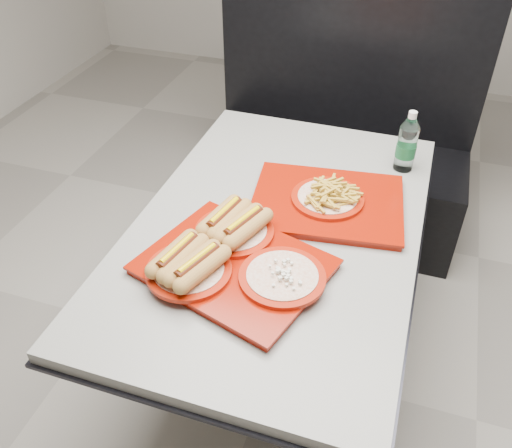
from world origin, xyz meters
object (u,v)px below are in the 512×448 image
(tray_near, at_px, (229,257))
(water_bottle, at_px, (407,145))
(diner_table, at_px, (277,261))
(booth_bench, at_px, (336,151))
(tray_far, at_px, (327,200))

(tray_near, relative_size, water_bottle, 2.59)
(diner_table, relative_size, water_bottle, 6.14)
(booth_bench, distance_m, tray_far, 1.04)
(tray_near, distance_m, tray_far, 0.44)
(tray_far, height_order, water_bottle, water_bottle)
(tray_near, relative_size, tray_far, 1.10)
(tray_near, bearing_deg, tray_far, 61.39)
(tray_near, bearing_deg, water_bottle, 58.98)
(booth_bench, relative_size, water_bottle, 5.83)
(diner_table, relative_size, tray_far, 2.60)
(diner_table, distance_m, tray_far, 0.27)
(tray_far, bearing_deg, diner_table, -133.58)
(tray_far, xyz_separation_m, water_bottle, (0.22, 0.32, 0.07))
(water_bottle, bearing_deg, diner_table, -126.96)
(diner_table, xyz_separation_m, water_bottle, (0.35, 0.46, 0.27))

